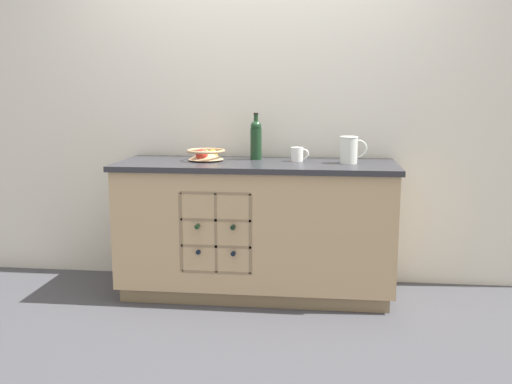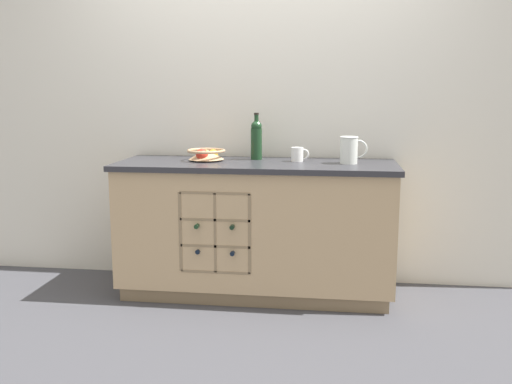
{
  "view_description": "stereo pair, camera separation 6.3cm",
  "coord_description": "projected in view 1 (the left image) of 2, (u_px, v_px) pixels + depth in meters",
  "views": [
    {
      "loc": [
        0.42,
        -3.63,
        1.34
      ],
      "look_at": [
        0.0,
        0.0,
        0.69
      ],
      "focal_mm": 40.0,
      "sensor_mm": 36.0,
      "label": 1
    },
    {
      "loc": [
        0.48,
        -3.63,
        1.34
      ],
      "look_at": [
        0.0,
        0.0,
        0.69
      ],
      "focal_mm": 40.0,
      "sensor_mm": 36.0,
      "label": 2
    }
  ],
  "objects": [
    {
      "name": "fruit_bowl",
      "position": [
        206.0,
        154.0,
        3.76
      ],
      "size": [
        0.25,
        0.25,
        0.09
      ],
      "color": "tan",
      "rests_on": "kitchen_island"
    },
    {
      "name": "ground_plane",
      "position": [
        256.0,
        293.0,
        3.84
      ],
      "size": [
        14.0,
        14.0,
        0.0
      ],
      "primitive_type": "plane",
      "color": "#424247"
    },
    {
      "name": "white_pitcher",
      "position": [
        349.0,
        149.0,
        3.61
      ],
      "size": [
        0.18,
        0.12,
        0.17
      ],
      "color": "silver",
      "rests_on": "kitchen_island"
    },
    {
      "name": "ceramic_mug",
      "position": [
        298.0,
        154.0,
        3.73
      ],
      "size": [
        0.12,
        0.08,
        0.09
      ],
      "color": "white",
      "rests_on": "kitchen_island"
    },
    {
      "name": "back_wall",
      "position": [
        262.0,
        100.0,
        3.97
      ],
      "size": [
        4.4,
        0.06,
        2.55
      ],
      "primitive_type": "cube",
      "color": "silver",
      "rests_on": "ground_plane"
    },
    {
      "name": "kitchen_island",
      "position": [
        256.0,
        228.0,
        3.76
      ],
      "size": [
        1.81,
        0.65,
        0.88
      ],
      "color": "#8B7354",
      "rests_on": "ground_plane"
    },
    {
      "name": "standing_wine_bottle",
      "position": [
        256.0,
        139.0,
        3.82
      ],
      "size": [
        0.08,
        0.08,
        0.31
      ],
      "color": "#19381E",
      "rests_on": "kitchen_island"
    }
  ]
}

